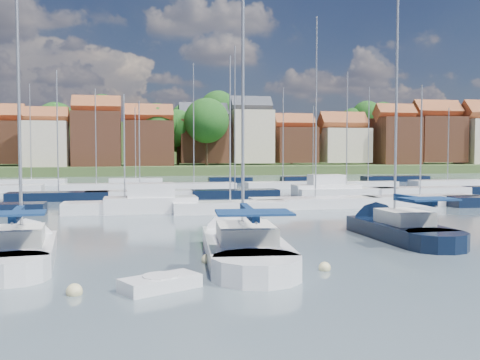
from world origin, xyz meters
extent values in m
plane|color=#45535D|center=(0.00, 40.00, 0.00)|extent=(260.00, 260.00, 0.00)
cube|color=white|center=(-11.35, 2.12, 0.25)|extent=(3.26, 6.59, 1.20)
cone|color=white|center=(-11.74, 6.07, 0.25)|extent=(2.94, 3.33, 2.65)
cylinder|color=white|center=(-11.04, -1.05, 0.25)|extent=(2.90, 2.90, 1.20)
cube|color=silver|center=(-11.31, 1.68, 1.20)|extent=(2.10, 2.82, 0.70)
cylinder|color=#B2B2B7|center=(-11.39, 2.56, 6.74)|extent=(0.14, 0.14, 11.78)
cylinder|color=#B2B2B7|center=(-11.22, 0.80, 2.05)|extent=(0.44, 3.53, 0.10)
cube|color=#102850|center=(-11.22, 0.80, 2.20)|extent=(0.62, 3.37, 0.35)
cube|color=#102850|center=(-11.11, -0.34, 2.35)|extent=(2.40, 1.80, 0.08)
cube|color=white|center=(-1.98, 1.25, 0.25)|extent=(4.10, 8.31, 1.20)
cone|color=white|center=(-1.49, 6.25, 0.25)|extent=(3.71, 4.21, 3.35)
cylinder|color=white|center=(-2.36, -2.74, 0.25)|extent=(3.65, 3.65, 1.20)
cube|color=silver|center=(-2.03, 0.70, 1.20)|extent=(2.65, 3.56, 0.70)
cylinder|color=#B2B2B7|center=(-1.92, 1.81, 8.29)|extent=(0.14, 0.14, 14.87)
cylinder|color=#B2B2B7|center=(-2.14, -0.41, 2.05)|extent=(0.53, 4.45, 0.10)
cube|color=#102850|center=(-2.14, -0.41, 2.20)|extent=(0.71, 4.25, 0.35)
cube|color=#102850|center=(-2.28, -1.86, 2.35)|extent=(3.02, 2.27, 0.08)
cube|color=black|center=(7.31, 4.83, 0.25)|extent=(3.09, 7.09, 1.20)
cone|color=black|center=(7.21, 9.22, 0.25)|extent=(3.00, 3.48, 2.93)
cylinder|color=black|center=(7.39, 1.32, 0.25)|extent=(2.99, 2.99, 1.20)
cube|color=silver|center=(7.32, 4.34, 1.20)|extent=(2.11, 2.97, 0.70)
cylinder|color=#B2B2B7|center=(7.30, 5.32, 7.50)|extent=(0.14, 0.14, 13.31)
cylinder|color=#B2B2B7|center=(7.34, 3.37, 2.05)|extent=(0.19, 3.90, 0.10)
cube|color=#102850|center=(7.34, 3.37, 2.20)|extent=(0.38, 3.71, 0.35)
cube|color=#102850|center=(7.37, 2.10, 2.35)|extent=(2.53, 1.81, 0.08)
cube|color=white|center=(-5.88, -3.46, 0.19)|extent=(2.90, 2.30, 0.52)
cylinder|color=white|center=(-5.88, -3.46, 0.33)|extent=(1.22, 1.22, 0.33)
sphere|color=beige|center=(-8.65, -3.57, 0.00)|extent=(0.54, 0.54, 0.54)
sphere|color=beige|center=(-3.47, 0.06, 0.00)|extent=(0.44, 0.44, 0.44)
sphere|color=beige|center=(0.59, -1.81, 0.00)|extent=(0.47, 0.47, 0.47)
sphere|color=#D85914|center=(1.07, 7.61, 0.00)|extent=(0.50, 0.50, 0.50)
sphere|color=beige|center=(-3.69, 0.59, 0.00)|extent=(0.54, 0.54, 0.54)
cube|color=white|center=(-7.27, 20.20, 0.35)|extent=(9.22, 2.58, 1.00)
cylinder|color=#B2B2B7|center=(-7.27, 20.20, 4.94)|extent=(0.12, 0.12, 8.18)
cube|color=white|center=(0.63, 18.61, 0.35)|extent=(8.78, 2.46, 1.00)
cylinder|color=#B2B2B7|center=(0.63, 18.61, 6.38)|extent=(0.12, 0.12, 11.06)
cube|color=white|center=(8.23, 20.67, 0.35)|extent=(10.79, 3.02, 1.00)
cylinder|color=#B2B2B7|center=(8.23, 20.67, 8.29)|extent=(0.12, 0.12, 14.87)
cube|color=white|center=(17.98, 21.03, 0.35)|extent=(10.13, 2.84, 1.00)
cylinder|color=#B2B2B7|center=(17.98, 21.03, 5.65)|extent=(0.12, 0.12, 9.59)
cube|color=white|center=(-5.31, 20.00, 0.50)|extent=(7.00, 2.60, 1.40)
cube|color=white|center=(-5.31, 20.00, 1.60)|extent=(3.50, 2.20, 1.30)
cube|color=black|center=(-13.55, 31.64, 0.35)|extent=(9.30, 2.60, 1.00)
cylinder|color=#B2B2B7|center=(-13.55, 31.64, 6.59)|extent=(0.12, 0.12, 11.48)
cube|color=white|center=(-5.94, 32.01, 0.35)|extent=(10.40, 2.91, 1.00)
cylinder|color=#B2B2B7|center=(-5.94, 32.01, 5.24)|extent=(0.12, 0.12, 8.77)
cube|color=black|center=(3.48, 31.28, 0.35)|extent=(8.80, 2.46, 1.00)
cylinder|color=#B2B2B7|center=(3.48, 31.28, 8.01)|extent=(0.12, 0.12, 14.33)
cube|color=white|center=(15.40, 31.16, 0.35)|extent=(10.73, 3.00, 1.00)
cylinder|color=#B2B2B7|center=(15.40, 31.16, 6.92)|extent=(0.12, 0.12, 12.14)
cube|color=white|center=(23.82, 30.97, 0.35)|extent=(10.48, 2.93, 1.00)
cylinder|color=#B2B2B7|center=(23.82, 30.97, 5.99)|extent=(0.12, 0.12, 10.28)
cube|color=white|center=(13.46, 32.00, 0.50)|extent=(7.00, 2.60, 1.40)
cube|color=white|center=(13.46, 32.00, 1.60)|extent=(3.50, 2.20, 1.30)
cube|color=white|center=(-10.84, 44.51, 0.35)|extent=(8.49, 2.38, 1.00)
cylinder|color=#B2B2B7|center=(-10.84, 44.51, 6.51)|extent=(0.12, 0.12, 11.31)
cube|color=white|center=(0.79, 43.78, 0.35)|extent=(10.16, 2.85, 1.00)
cylinder|color=#B2B2B7|center=(0.79, 43.78, 8.15)|extent=(0.12, 0.12, 14.59)
cube|color=white|center=(12.17, 43.90, 0.35)|extent=(9.53, 2.67, 1.00)
cylinder|color=#B2B2B7|center=(12.17, 43.90, 6.81)|extent=(0.12, 0.12, 11.91)
cube|color=white|center=(23.16, 42.50, 0.35)|extent=(7.62, 2.13, 1.00)
cylinder|color=#B2B2B7|center=(23.16, 42.50, 6.91)|extent=(0.12, 0.12, 12.13)
cube|color=white|center=(35.22, 43.59, 0.35)|extent=(10.17, 2.85, 1.00)
cylinder|color=#B2B2B7|center=(35.22, 43.59, 5.72)|extent=(0.12, 0.12, 9.73)
cube|color=white|center=(-20.26, 56.56, 0.35)|extent=(9.24, 2.59, 1.00)
cylinder|color=#B2B2B7|center=(-20.26, 56.56, 7.43)|extent=(0.12, 0.12, 13.17)
cube|color=white|center=(-6.08, 57.30, 0.35)|extent=(7.57, 2.12, 1.00)
cylinder|color=#B2B2B7|center=(-6.08, 57.30, 5.97)|extent=(0.12, 0.12, 10.24)
cube|color=black|center=(7.88, 57.47, 0.35)|extent=(6.58, 1.84, 1.00)
cylinder|color=#B2B2B7|center=(7.88, 57.47, 4.85)|extent=(0.12, 0.12, 8.01)
cube|color=black|center=(20.94, 57.40, 0.35)|extent=(9.92, 2.78, 1.00)
cylinder|color=#B2B2B7|center=(20.94, 57.40, 6.31)|extent=(0.12, 0.12, 10.92)
cube|color=black|center=(34.28, 56.37, 0.35)|extent=(10.55, 2.95, 1.00)
cylinder|color=#B2B2B7|center=(34.28, 56.37, 6.61)|extent=(0.12, 0.12, 11.51)
cube|color=#435329|center=(0.00, 117.00, 0.30)|extent=(200.00, 70.00, 3.00)
cube|color=#435329|center=(0.00, 142.00, 5.00)|extent=(200.00, 60.00, 14.00)
cube|color=beige|center=(-22.74, 89.00, 6.08)|extent=(8.09, 8.80, 8.96)
cube|color=brown|center=(-22.74, 89.00, 11.55)|extent=(8.25, 4.00, 4.00)
cube|color=brown|center=(-13.35, 89.94, 7.08)|extent=(9.36, 10.17, 10.97)
cube|color=brown|center=(-13.35, 89.94, 13.72)|extent=(9.54, 4.63, 4.63)
cube|color=brown|center=(-3.04, 91.65, 6.31)|extent=(9.90, 8.56, 9.42)
cube|color=brown|center=(-3.04, 91.65, 12.23)|extent=(10.10, 4.90, 4.90)
cube|color=brown|center=(9.10, 96.65, 6.95)|extent=(10.59, 8.93, 9.49)
cube|color=#383A42|center=(9.10, 96.65, 12.99)|extent=(10.80, 5.24, 5.24)
cube|color=beige|center=(19.71, 95.80, 8.02)|extent=(9.01, 8.61, 11.65)
cube|color=#383A42|center=(19.71, 95.80, 14.95)|extent=(9.19, 4.46, 4.46)
cube|color=brown|center=(30.17, 97.00, 6.20)|extent=(9.10, 9.34, 8.00)
cube|color=brown|center=(30.17, 97.00, 11.32)|extent=(9.28, 4.50, 4.50)
cube|color=beige|center=(41.95, 96.59, 6.14)|extent=(10.86, 9.59, 7.88)
cube|color=brown|center=(41.95, 96.59, 11.41)|extent=(11.07, 5.37, 5.37)
cube|color=brown|center=(53.76, 93.92, 7.09)|extent=(9.18, 9.96, 10.97)
cube|color=brown|center=(53.76, 93.92, 13.70)|extent=(9.36, 4.54, 4.54)
cube|color=brown|center=(65.18, 95.21, 7.58)|extent=(11.39, 9.67, 10.76)
cube|color=brown|center=(65.18, 95.21, 14.36)|extent=(11.62, 5.64, 5.64)
cylinder|color=#382619|center=(56.77, 115.51, 8.51)|extent=(0.50, 0.50, 4.47)
sphere|color=#235A1C|center=(56.77, 115.51, 14.58)|extent=(8.18, 8.18, 8.18)
cylinder|color=#382619|center=(3.46, 95.93, 3.83)|extent=(0.50, 0.50, 4.46)
sphere|color=#235A1C|center=(3.46, 95.93, 9.88)|extent=(8.15, 8.15, 8.15)
cylinder|color=#382619|center=(15.22, 113.68, 8.58)|extent=(0.50, 0.50, 5.15)
sphere|color=#235A1C|center=(15.22, 113.68, 15.56)|extent=(9.41, 9.41, 9.41)
cylinder|color=#382619|center=(-13.54, 116.31, 8.68)|extent=(0.50, 0.50, 4.56)
sphere|color=#235A1C|center=(-13.54, 116.31, 14.87)|extent=(8.34, 8.34, 8.34)
cylinder|color=#382619|center=(-23.24, 105.25, 4.18)|extent=(0.50, 0.50, 5.15)
sphere|color=#235A1C|center=(-23.24, 105.25, 11.17)|extent=(9.42, 9.42, 9.42)
cylinder|color=#382619|center=(13.76, 104.71, 3.48)|extent=(0.50, 0.50, 3.77)
sphere|color=#235A1C|center=(13.76, 104.71, 8.60)|extent=(6.89, 6.89, 6.89)
cylinder|color=#382619|center=(9.05, 90.94, 4.21)|extent=(0.50, 0.50, 5.21)
sphere|color=#235A1C|center=(9.05, 90.94, 11.28)|extent=(9.53, 9.53, 9.53)
cylinder|color=#382619|center=(61.93, 101.62, 3.09)|extent=(0.50, 0.50, 2.97)
sphere|color=#235A1C|center=(61.93, 101.62, 7.12)|extent=(5.44, 5.44, 5.44)
cylinder|color=#382619|center=(-1.15, 93.75, 4.02)|extent=(0.50, 0.50, 4.84)
sphere|color=#235A1C|center=(-1.15, 93.75, 10.59)|extent=(8.85, 8.85, 8.85)
cylinder|color=#382619|center=(52.68, 115.72, 8.17)|extent=(0.50, 0.50, 3.72)
sphere|color=#235A1C|center=(52.68, 115.72, 13.21)|extent=(6.80, 6.80, 6.80)
cylinder|color=#382619|center=(54.05, 94.13, 3.62)|extent=(0.50, 0.50, 4.05)
sphere|color=#235A1C|center=(54.05, 94.13, 9.11)|extent=(7.40, 7.40, 7.40)
cylinder|color=#382619|center=(6.84, 113.29, 7.91)|extent=(0.50, 0.50, 3.93)
sphere|color=#235A1C|center=(6.84, 113.29, 13.24)|extent=(7.19, 7.19, 7.19)
cylinder|color=#382619|center=(30.65, 100.17, 3.51)|extent=(0.50, 0.50, 3.82)
sphere|color=#235A1C|center=(30.65, 100.17, 8.70)|extent=(6.99, 6.99, 6.99)
cylinder|color=#382619|center=(-17.44, 93.12, 3.34)|extent=(0.50, 0.50, 3.48)
sphere|color=#235A1C|center=(-17.44, 93.12, 8.07)|extent=(6.37, 6.37, 6.37)
cylinder|color=#382619|center=(57.51, 102.81, 3.09)|extent=(0.50, 0.50, 2.99)
sphere|color=#235A1C|center=(57.51, 102.81, 7.14)|extent=(5.46, 5.46, 5.46)
cylinder|color=#382619|center=(3.61, 99.04, 3.22)|extent=(0.50, 0.50, 3.25)
sphere|color=#235A1C|center=(3.61, 99.04, 7.63)|extent=(5.94, 5.94, 5.94)
cylinder|color=#382619|center=(-3.05, 100.73, 3.09)|extent=(0.50, 0.50, 2.98)
sphere|color=#235A1C|center=(-3.05, 100.73, 7.14)|extent=(5.46, 5.46, 5.46)
cylinder|color=#382619|center=(64.66, 121.74, 9.36)|extent=(0.50, 0.50, 4.29)
sphere|color=#235A1C|center=(64.66, 121.74, 15.17)|extent=(7.84, 7.84, 7.84)
camera|label=1|loc=(-6.83, -21.41, 4.63)|focal=40.00mm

